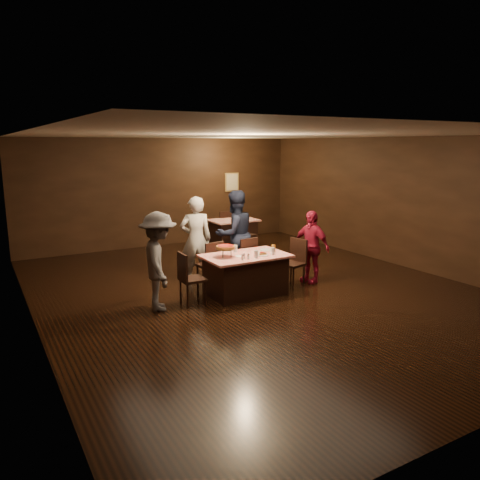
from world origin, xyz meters
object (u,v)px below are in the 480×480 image
object	(u,v)px
back_table	(233,233)
main_table	(246,275)
diner_navy_hoodie	(235,234)
diner_red_shirt	(311,247)
chair_end_right	(292,263)
glass_front_left	(256,254)
plate_empty	(266,250)
diner_grey_knit	(159,261)
glass_front_right	(273,251)
glass_back	(235,249)
chair_far_right	(244,259)
chair_far_left	(209,264)
chair_back_far	(223,227)
diner_white_jacket	(196,239)
glass_amber	(273,248)
chair_back_near	(246,234)
pizza_stand	(226,247)
chair_end_left	(193,278)

from	to	relation	value
back_table	main_table	bearing A→B (deg)	-115.92
diner_navy_hoodie	diner_red_shirt	distance (m)	1.63
chair_end_right	glass_front_left	size ratio (longest dim) A/B	6.79
plate_empty	diner_grey_knit	bearing A→B (deg)	-176.57
glass_front_right	glass_back	size ratio (longest dim) A/B	1.00
main_table	plate_empty	size ratio (longest dim) A/B	6.40
chair_far_right	chair_far_left	bearing A→B (deg)	-4.66
chair_far_right	glass_back	world-z (taller)	chair_far_right
chair_back_far	glass_front_right	distance (m)	4.89
back_table	diner_white_jacket	xyz separation A→B (m)	(-2.31, -2.56, 0.51)
diner_red_shirt	main_table	bearing A→B (deg)	-104.49
diner_white_jacket	diner_red_shirt	xyz separation A→B (m)	(2.03, -1.23, -0.14)
back_table	diner_grey_knit	bearing A→B (deg)	-133.22
chair_back_far	glass_amber	bearing A→B (deg)	73.81
main_table	chair_far_right	size ratio (longest dim) A/B	1.68
chair_far_left	chair_back_near	bearing A→B (deg)	-141.52
main_table	diner_navy_hoodie	world-z (taller)	diner_navy_hoodie
back_table	glass_amber	distance (m)	4.09
glass_back	main_table	bearing A→B (deg)	-80.54
main_table	glass_front_right	world-z (taller)	glass_front_right
pizza_stand	diner_grey_knit	bearing A→B (deg)	-178.45
chair_end_right	plate_empty	distance (m)	0.65
back_table	chair_back_near	distance (m)	0.71
chair_far_left	glass_amber	world-z (taller)	chair_far_left
plate_empty	diner_red_shirt	bearing A→B (deg)	-6.66
diner_white_jacket	glass_front_left	bearing A→B (deg)	126.21
chair_end_right	glass_back	distance (m)	1.24
diner_navy_hoodie	pizza_stand	world-z (taller)	diner_navy_hoodie
diner_white_jacket	glass_front_right	world-z (taller)	diner_white_jacket
chair_back_near	chair_end_left	bearing A→B (deg)	-147.84
chair_far_right	chair_back_near	size ratio (longest dim) A/B	1.00
chair_far_right	chair_end_left	bearing A→B (deg)	21.90
diner_navy_hoodie	chair_back_far	bearing A→B (deg)	-117.71
diner_white_jacket	diner_red_shirt	world-z (taller)	diner_white_jacket
diner_grey_knit	glass_front_left	size ratio (longest dim) A/B	12.22
back_table	chair_end_left	xyz separation A→B (m)	(-2.96, -3.82, 0.09)
plate_empty	glass_front_right	world-z (taller)	glass_front_right
back_table	pizza_stand	distance (m)	4.43
chair_far_left	glass_back	bearing A→B (deg)	119.97
chair_end_left	diner_navy_hoodie	distance (m)	1.95
chair_back_far	glass_front_right	world-z (taller)	chair_back_far
chair_far_right	diner_navy_hoodie	world-z (taller)	diner_navy_hoodie
pizza_stand	back_table	bearing A→B (deg)	59.09
pizza_stand	glass_amber	size ratio (longest dim) A/B	2.71
diner_red_shirt	chair_end_left	bearing A→B (deg)	-104.94
glass_front_left	diner_grey_knit	bearing A→B (deg)	169.92
chair_end_left	pizza_stand	xyz separation A→B (m)	(0.70, 0.05, 0.48)
glass_front_right	chair_back_near	bearing A→B (deg)	67.35
chair_far_left	diner_red_shirt	distance (m)	2.12
back_table	glass_front_right	size ratio (longest dim) A/B	9.29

